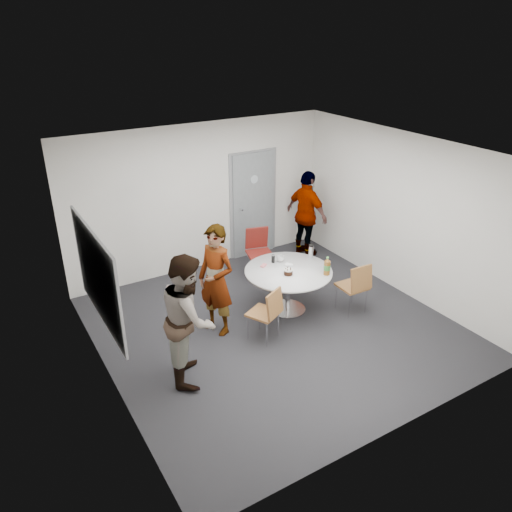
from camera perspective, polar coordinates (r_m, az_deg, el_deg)
floor at (r=7.75m, az=2.13°, el=-8.08°), size 5.00×5.00×0.00m
ceiling at (r=6.65m, az=2.50°, el=11.71°), size 5.00×5.00×0.00m
wall_back at (r=9.14m, az=-6.37°, el=6.58°), size 5.00×0.00×5.00m
wall_left at (r=6.22m, az=-17.40°, el=-3.90°), size 0.00×5.00×5.00m
wall_right at (r=8.63m, az=16.37°, el=4.55°), size 0.00×5.00×5.00m
wall_front at (r=5.45m, az=17.02°, el=-8.30°), size 5.00×0.00×5.00m
door at (r=9.71m, az=-0.34°, el=5.86°), size 1.02×0.17×2.12m
whiteboard at (r=6.35m, az=-17.65°, el=-2.26°), size 0.04×1.90×1.25m
table at (r=7.89m, az=3.91°, el=-2.26°), size 1.38×1.38×1.01m
chair_near_left at (r=7.18m, az=1.40°, el=-6.21°), size 0.54×0.56×0.84m
chair_near_right at (r=7.98m, az=11.37°, el=-3.13°), size 0.43×0.46×0.87m
chair_far at (r=8.99m, az=0.28°, el=0.97°), size 0.53×0.57×0.91m
person_main at (r=7.27m, az=-4.58°, el=-2.80°), size 0.61×0.72×1.70m
person_left at (r=6.39m, az=-7.66°, el=-7.02°), size 0.95×1.04×1.74m
person_right at (r=9.74m, az=5.82°, el=4.74°), size 0.58×1.06×1.71m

